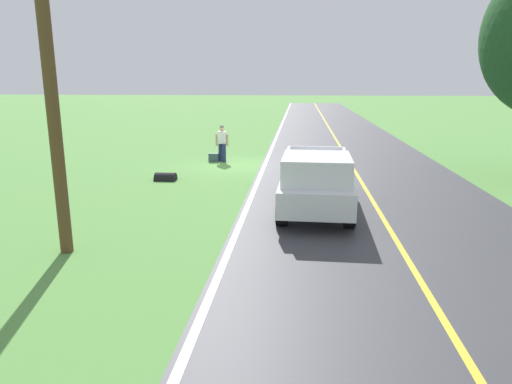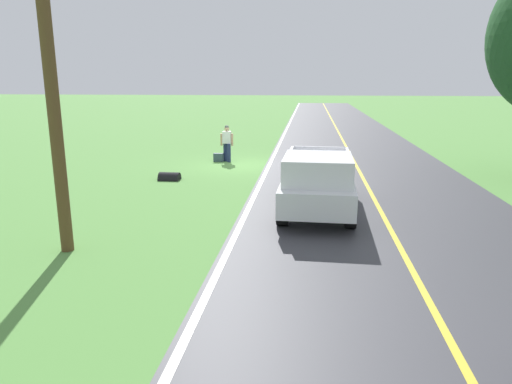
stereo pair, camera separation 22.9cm
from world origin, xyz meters
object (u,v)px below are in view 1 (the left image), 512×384
object	(u,v)px
pickup_truck_passing	(316,180)
utility_pole_roadside	(48,64)
hitchhiker_walking	(222,141)
suitcase_carried	(214,158)

from	to	relation	value
pickup_truck_passing	utility_pole_roadside	distance (m)	7.65
hitchhiker_walking	pickup_truck_passing	bearing A→B (deg)	116.52
suitcase_carried	utility_pole_roadside	bearing A→B (deg)	-5.34
suitcase_carried	utility_pole_roadside	size ratio (longest dim) A/B	0.06
utility_pole_roadside	suitcase_carried	bearing A→B (deg)	-95.45
pickup_truck_passing	utility_pole_roadside	xyz separation A→B (m)	(5.76, 3.90, 3.19)
suitcase_carried	utility_pole_roadside	xyz separation A→B (m)	(1.16, 12.19, 3.96)
suitcase_carried	utility_pole_roadside	distance (m)	12.86
utility_pole_roadside	pickup_truck_passing	bearing A→B (deg)	-145.91
hitchhiker_walking	pickup_truck_passing	distance (m)	9.35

